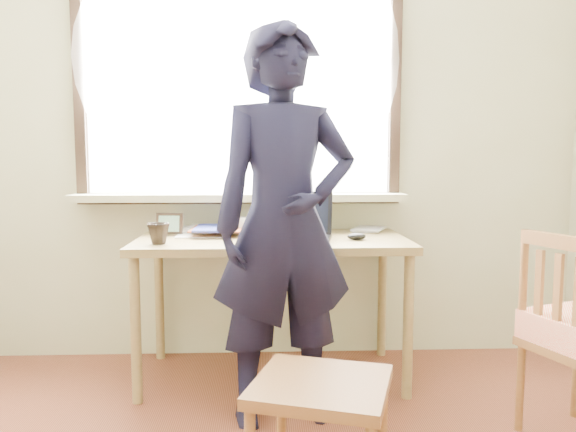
{
  "coord_description": "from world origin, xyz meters",
  "views": [
    {
      "loc": [
        -0.06,
        -1.24,
        1.16
      ],
      "look_at": [
        0.03,
        0.95,
        0.92
      ],
      "focal_mm": 35.0,
      "sensor_mm": 36.0,
      "label": 1
    }
  ],
  "objects_px": {
    "laptop": "(297,228)",
    "mug_dark": "(158,234)",
    "desk": "(272,252)",
    "work_chair": "(321,401)",
    "mug_white": "(237,225)",
    "person": "(285,225)"
  },
  "relations": [
    {
      "from": "desk",
      "to": "mug_white",
      "type": "relative_size",
      "value": 12.22
    },
    {
      "from": "desk",
      "to": "work_chair",
      "type": "height_order",
      "value": "desk"
    },
    {
      "from": "mug_dark",
      "to": "work_chair",
      "type": "relative_size",
      "value": 0.2
    },
    {
      "from": "laptop",
      "to": "mug_white",
      "type": "relative_size",
      "value": 3.48
    },
    {
      "from": "desk",
      "to": "work_chair",
      "type": "distance_m",
      "value": 1.17
    },
    {
      "from": "laptop",
      "to": "person",
      "type": "distance_m",
      "value": 0.44
    },
    {
      "from": "mug_white",
      "to": "person",
      "type": "relative_size",
      "value": 0.07
    },
    {
      "from": "desk",
      "to": "person",
      "type": "height_order",
      "value": "person"
    },
    {
      "from": "laptop",
      "to": "mug_dark",
      "type": "bearing_deg",
      "value": -167.17
    },
    {
      "from": "work_chair",
      "to": "person",
      "type": "bearing_deg",
      "value": 97.97
    },
    {
      "from": "laptop",
      "to": "mug_dark",
      "type": "xyz_separation_m",
      "value": [
        -0.67,
        -0.15,
        -0.01
      ]
    },
    {
      "from": "mug_white",
      "to": "person",
      "type": "distance_m",
      "value": 0.68
    },
    {
      "from": "desk",
      "to": "mug_white",
      "type": "height_order",
      "value": "mug_white"
    },
    {
      "from": "mug_white",
      "to": "mug_dark",
      "type": "height_order",
      "value": "mug_dark"
    },
    {
      "from": "mug_white",
      "to": "work_chair",
      "type": "xyz_separation_m",
      "value": [
        0.33,
        -1.29,
        -0.42
      ]
    },
    {
      "from": "person",
      "to": "mug_white",
      "type": "bearing_deg",
      "value": 97.96
    },
    {
      "from": "mug_white",
      "to": "desk",
      "type": "bearing_deg",
      "value": -42.1
    },
    {
      "from": "desk",
      "to": "mug_white",
      "type": "bearing_deg",
      "value": 137.9
    },
    {
      "from": "desk",
      "to": "work_chair",
      "type": "bearing_deg",
      "value": -82.84
    },
    {
      "from": "mug_dark",
      "to": "work_chair",
      "type": "bearing_deg",
      "value": -53.77
    },
    {
      "from": "desk",
      "to": "person",
      "type": "distance_m",
      "value": 0.51
    },
    {
      "from": "desk",
      "to": "laptop",
      "type": "bearing_deg",
      "value": -13.77
    }
  ]
}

